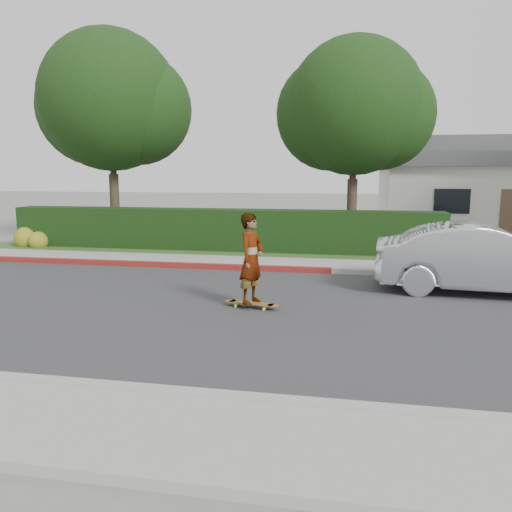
% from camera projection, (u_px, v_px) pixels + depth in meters
% --- Properties ---
extents(ground, '(120.00, 120.00, 0.00)m').
position_uv_depth(ground, '(273.00, 312.00, 9.89)').
color(ground, slate).
rests_on(ground, ground).
extents(road, '(60.00, 8.00, 0.01)m').
position_uv_depth(road, '(273.00, 312.00, 9.89)').
color(road, '#2D2D30').
rests_on(road, ground).
extents(curb_near, '(60.00, 0.20, 0.15)m').
position_uv_depth(curb_near, '(220.00, 399.00, 5.91)').
color(curb_near, '#9E9E99').
rests_on(curb_near, ground).
extents(sidewalk_near, '(60.00, 1.60, 0.12)m').
position_uv_depth(sidewalk_near, '(197.00, 439.00, 5.04)').
color(sidewalk_near, gray).
rests_on(sidewalk_near, ground).
extents(curb_far, '(60.00, 0.20, 0.15)m').
position_uv_depth(curb_far, '(295.00, 270.00, 13.86)').
color(curb_far, '#9E9E99').
rests_on(curb_far, ground).
extents(curb_red_section, '(12.00, 0.21, 0.15)m').
position_uv_depth(curb_red_section, '(127.00, 263.00, 14.77)').
color(curb_red_section, maroon).
rests_on(curb_red_section, ground).
extents(sidewalk_far, '(60.00, 1.60, 0.12)m').
position_uv_depth(sidewalk_far, '(299.00, 264.00, 14.73)').
color(sidewalk_far, gray).
rests_on(sidewalk_far, ground).
extents(planting_strip, '(60.00, 1.60, 0.10)m').
position_uv_depth(planting_strip, '(304.00, 256.00, 16.28)').
color(planting_strip, '#2D4C1E').
rests_on(planting_strip, ground).
extents(hedge, '(15.00, 1.00, 1.50)m').
position_uv_depth(hedge, '(219.00, 231.00, 17.30)').
color(hedge, black).
rests_on(hedge, ground).
extents(flowering_shrub, '(1.40, 1.00, 0.90)m').
position_uv_depth(flowering_shrub, '(30.00, 239.00, 18.20)').
color(flowering_shrub, '#2D4C19').
rests_on(flowering_shrub, ground).
extents(tree_left, '(5.99, 5.21, 8.00)m').
position_uv_depth(tree_left, '(112.00, 105.00, 18.83)').
color(tree_left, '#33261C').
rests_on(tree_left, ground).
extents(tree_center, '(5.66, 4.84, 7.44)m').
position_uv_depth(tree_center, '(354.00, 111.00, 17.73)').
color(tree_center, '#33261C').
rests_on(tree_center, ground).
extents(house, '(10.60, 8.60, 4.30)m').
position_uv_depth(house, '(492.00, 187.00, 23.59)').
color(house, beige).
rests_on(house, ground).
extents(skateboard, '(1.18, 0.46, 0.11)m').
position_uv_depth(skateboard, '(251.00, 303.00, 10.14)').
color(skateboard, yellow).
rests_on(skateboard, ground).
extents(skateboarder, '(0.63, 0.77, 1.83)m').
position_uv_depth(skateboarder, '(251.00, 258.00, 9.99)').
color(skateboarder, white).
rests_on(skateboarder, skateboard).
extents(car_silver, '(4.90, 1.98, 1.58)m').
position_uv_depth(car_silver, '(484.00, 259.00, 11.32)').
color(car_silver, silver).
rests_on(car_silver, ground).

